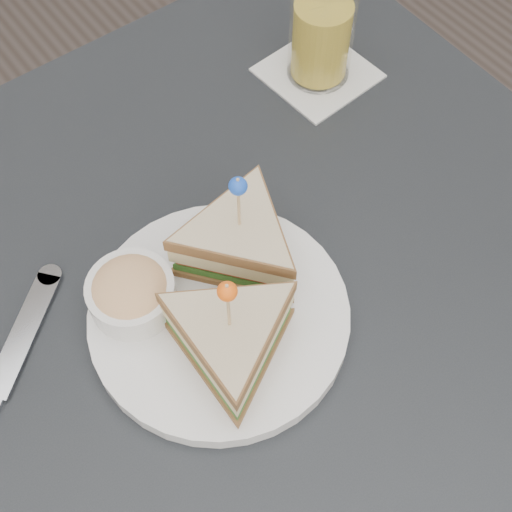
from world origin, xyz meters
The scene contains 4 objects.
ground_plane centered at (0.00, 0.00, 0.00)m, with size 3.50×3.50×0.00m, color #3F3833.
table centered at (0.00, 0.00, 0.67)m, with size 0.80×0.80×0.75m.
plate_meal centered at (-0.04, 0.00, 0.79)m, with size 0.27×0.26×0.14m.
drink_set centered at (0.24, 0.19, 0.82)m, with size 0.12×0.12×0.15m.
Camera 1 is at (-0.19, -0.26, 1.36)m, focal length 50.00 mm.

